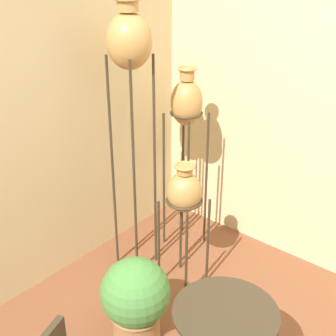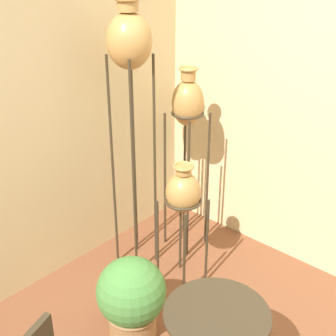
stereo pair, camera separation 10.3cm
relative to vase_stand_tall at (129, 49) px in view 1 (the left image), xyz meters
name	(u,v)px [view 1 (the left image)]	position (x,y,z in m)	size (l,w,h in m)	color
wall_back	(4,121)	(-0.75, 0.42, -0.40)	(7.33, 0.06, 2.70)	beige
vase_stand_tall	(129,49)	(0.00, 0.00, 0.00)	(0.31, 0.31, 2.08)	#382D1E
vase_stand_medium	(186,108)	(0.47, -0.12, -0.51)	(0.27, 0.27, 1.56)	#382D1E
vase_stand_short	(184,194)	(0.04, -0.46, -0.96)	(0.28, 0.28, 1.02)	#382D1E
potted_plant	(136,298)	(-0.59, -0.57, -1.43)	(0.46, 0.46, 0.60)	olive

